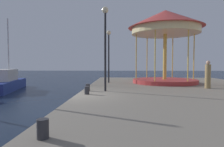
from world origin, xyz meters
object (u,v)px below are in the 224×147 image
sailboat_blue (5,83)px  carousel (165,29)px  bollard_south (88,87)px  lamp_post_mid_promenade (109,47)px  lamp_post_near_edge (105,34)px  bollard_center (87,90)px  person_by_the_water (208,75)px  bollard_north (43,129)px

sailboat_blue → carousel: (13.64, -0.98, 4.43)m
bollard_south → lamp_post_mid_promenade: bearing=79.4°
lamp_post_near_edge → bollard_center: lamp_post_near_edge is taller
carousel → sailboat_blue: bearing=175.9°
lamp_post_near_edge → lamp_post_mid_promenade: size_ratio=1.10×
person_by_the_water → lamp_post_near_edge: bearing=-166.4°
bollard_center → carousel: bearing=49.3°
lamp_post_near_edge → bollard_south: bearing=176.3°
lamp_post_near_edge → lamp_post_mid_promenade: bearing=90.9°
sailboat_blue → lamp_post_near_edge: (9.23, -5.92, 3.25)m
sailboat_blue → bollard_north: (8.47, -12.85, 0.31)m
bollard_center → sailboat_blue: bearing=139.9°
lamp_post_near_edge → bollard_south: (-1.00, 0.07, -2.94)m
sailboat_blue → lamp_post_mid_promenade: bearing=-5.8°
person_by_the_water → sailboat_blue: bearing=164.2°
carousel → bollard_north: (-5.17, -11.87, -4.12)m
lamp_post_near_edge → bollard_south: 3.10m
sailboat_blue → lamp_post_near_edge: bearing=-32.7°
lamp_post_mid_promenade → person_by_the_water: 7.53m
bollard_south → bollard_center: same height
carousel → bollard_north: bearing=-113.5°
sailboat_blue → bollard_south: (8.24, -5.85, 0.31)m
person_by_the_water → carousel: bearing=118.5°
bollard_south → bollard_center: 1.23m
bollard_north → person_by_the_water: (7.04, 8.44, 0.61)m
carousel → person_by_the_water: size_ratio=3.39×
bollard_south → bollard_north: (0.23, -6.99, 0.00)m
lamp_post_near_edge → bollard_south: size_ratio=11.60×
carousel → bollard_center: carousel is taller
bollard_center → person_by_the_water: person_by_the_water is taller
lamp_post_mid_promenade → person_by_the_water: size_ratio=2.44×
bollard_south → bollard_north: 7.00m
sailboat_blue → bollard_center: bearing=-40.1°
bollard_center → person_by_the_water: 7.62m
carousel → bollard_south: (-5.41, -4.88, -4.12)m
carousel → person_by_the_water: carousel is taller
bollard_south → bollard_center: bearing=-82.6°
bollard_center → person_by_the_water: size_ratio=0.23×
lamp_post_mid_promenade → sailboat_blue: bearing=174.2°
sailboat_blue → bollard_center: 10.98m
person_by_the_water → bollard_center: bearing=-159.4°
lamp_post_mid_promenade → bollard_south: size_ratio=10.54×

